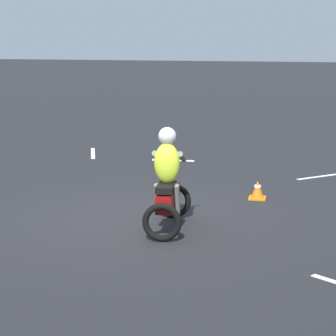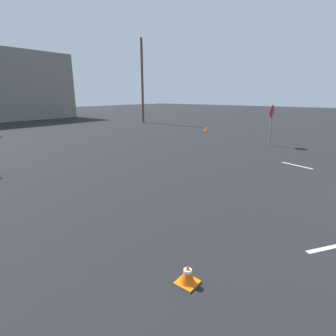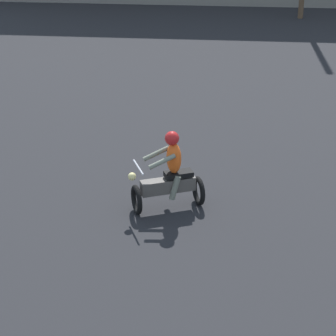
# 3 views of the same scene
# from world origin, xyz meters

# --- Properties ---
(motorcycle_rider_background) EXTENTS (1.54, 1.11, 1.66)m
(motorcycle_rider_background) POSITION_xyz_m (-6.60, 12.69, 0.73)
(motorcycle_rider_background) COLOR black
(motorcycle_rider_background) RESTS_ON ground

